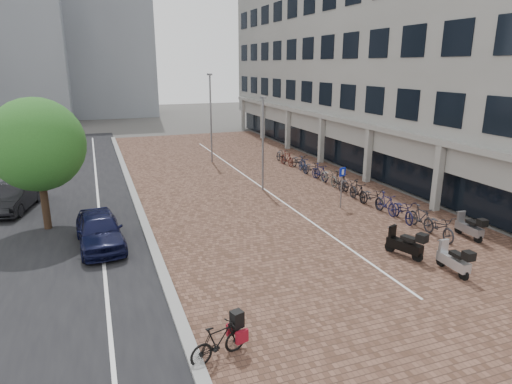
% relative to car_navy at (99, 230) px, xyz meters
% --- Properties ---
extents(ground, '(140.00, 140.00, 0.00)m').
position_rel_car_navy_xyz_m(ground, '(7.04, -4.97, -0.71)').
color(ground, '#474442').
rests_on(ground, ground).
extents(plaza_brick, '(14.50, 42.00, 0.04)m').
position_rel_car_navy_xyz_m(plaza_brick, '(9.04, 7.03, -0.70)').
color(plaza_brick, brown).
rests_on(plaza_brick, ground).
extents(street_asphalt, '(8.00, 50.00, 0.03)m').
position_rel_car_navy_xyz_m(street_asphalt, '(-1.96, 7.03, -0.71)').
color(street_asphalt, black).
rests_on(street_asphalt, ground).
extents(curb, '(0.35, 42.00, 0.14)m').
position_rel_car_navy_xyz_m(curb, '(1.94, 7.03, -0.64)').
color(curb, gray).
rests_on(curb, ground).
extents(lane_line, '(0.12, 44.00, 0.00)m').
position_rel_car_navy_xyz_m(lane_line, '(0.04, 7.03, -0.69)').
color(lane_line, white).
rests_on(lane_line, street_asphalt).
extents(parking_line, '(0.10, 30.00, 0.00)m').
position_rel_car_navy_xyz_m(parking_line, '(9.24, 7.03, -0.68)').
color(parking_line, white).
rests_on(parking_line, plaza_brick).
extents(office_building, '(8.40, 40.00, 15.00)m').
position_rel_car_navy_xyz_m(office_building, '(20.01, 11.03, 7.73)').
color(office_building, '#969691').
rests_on(office_building, ground).
extents(bg_towers, '(33.00, 23.00, 32.00)m').
position_rel_car_navy_xyz_m(bg_towers, '(-7.29, 43.97, 13.25)').
color(bg_towers, gray).
rests_on(bg_towers, ground).
extents(car_navy, '(1.99, 4.30, 1.43)m').
position_rel_car_navy_xyz_m(car_navy, '(0.00, 0.00, 0.00)').
color(car_navy, black).
rests_on(car_navy, ground).
extents(car_dark, '(2.41, 4.40, 1.37)m').
position_rel_car_navy_xyz_m(car_dark, '(-3.85, 6.34, -0.03)').
color(car_dark, black).
rests_on(car_dark, ground).
extents(hero_bike, '(1.66, 0.87, 1.13)m').
position_rel_car_navy_xyz_m(hero_bike, '(2.54, -8.52, -0.21)').
color(hero_bike, black).
rests_on(hero_bike, ground).
extents(scooter_front, '(0.56, 1.57, 1.07)m').
position_rel_car_navy_xyz_m(scooter_front, '(14.54, -4.47, -0.18)').
color(scooter_front, gray).
rests_on(scooter_front, ground).
extents(scooter_mid, '(1.03, 1.73, 1.14)m').
position_rel_car_navy_xyz_m(scooter_mid, '(10.79, -5.07, -0.14)').
color(scooter_mid, black).
rests_on(scooter_mid, ground).
extents(scooter_back, '(0.56, 1.60, 1.09)m').
position_rel_car_navy_xyz_m(scooter_back, '(11.49, -6.80, -0.17)').
color(scooter_back, '#B7B8BC').
rests_on(scooter_back, ground).
extents(parking_sign, '(0.43, 0.20, 2.12)m').
position_rel_car_navy_xyz_m(parking_sign, '(11.63, 1.00, 0.68)').
color(parking_sign, slate).
rests_on(parking_sign, ground).
extents(lamp_near, '(0.12, 0.12, 5.30)m').
position_rel_car_navy_xyz_m(lamp_near, '(9.09, 5.47, 1.94)').
color(lamp_near, gray).
rests_on(lamp_near, ground).
extents(lamp_far, '(0.12, 0.12, 6.36)m').
position_rel_car_navy_xyz_m(lamp_far, '(8.30, 13.94, 2.47)').
color(lamp_far, slate).
rests_on(lamp_far, ground).
extents(street_tree, '(3.97, 3.97, 5.78)m').
position_rel_car_navy_xyz_m(street_tree, '(-2.05, 3.03, 2.96)').
color(street_tree, '#382619').
rests_on(street_tree, ground).
extents(bike_row, '(1.22, 18.12, 1.05)m').
position_rel_car_navy_xyz_m(bike_row, '(13.29, 4.08, -0.19)').
color(bike_row, black).
rests_on(bike_row, ground).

